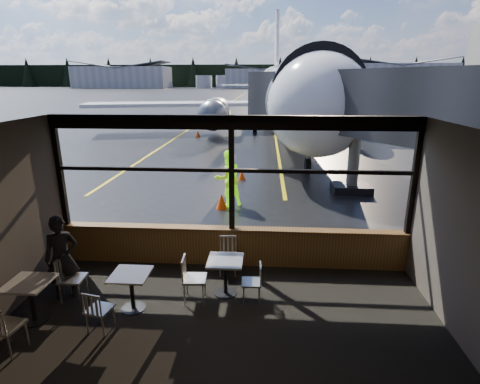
# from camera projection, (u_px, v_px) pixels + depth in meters

# --- Properties ---
(ground_plane) EXTENTS (520.00, 520.00, 0.00)m
(ground_plane) POSITION_uv_depth(u_px,v_px,m) (264.00, 92.00, 123.53)
(ground_plane) COLOR black
(ground_plane) RESTS_ON ground
(carpet_floor) EXTENTS (8.00, 6.00, 0.01)m
(carpet_floor) POSITION_uv_depth(u_px,v_px,m) (216.00, 351.00, 6.06)
(carpet_floor) COLOR black
(carpet_floor) RESTS_ON ground
(ceiling) EXTENTS (8.00, 6.00, 0.04)m
(ceiling) POSITION_uv_depth(u_px,v_px,m) (211.00, 136.00, 5.05)
(ceiling) COLOR #38332D
(ceiling) RESTS_ON ground
(window_sill) EXTENTS (8.00, 0.28, 0.90)m
(window_sill) POSITION_uv_depth(u_px,v_px,m) (232.00, 247.00, 8.80)
(window_sill) COLOR brown
(window_sill) RESTS_ON ground
(window_header) EXTENTS (8.00, 0.18, 0.30)m
(window_header) POSITION_uv_depth(u_px,v_px,m) (231.00, 122.00, 7.96)
(window_header) COLOR black
(window_header) RESTS_ON ground
(mullion_left) EXTENTS (0.12, 0.12, 2.60)m
(mullion_left) POSITION_uv_depth(u_px,v_px,m) (60.00, 172.00, 8.55)
(mullion_left) COLOR black
(mullion_left) RESTS_ON ground
(mullion_centre) EXTENTS (0.12, 0.12, 2.60)m
(mullion_centre) POSITION_uv_depth(u_px,v_px,m) (232.00, 175.00, 8.29)
(mullion_centre) COLOR black
(mullion_centre) RESTS_ON ground
(mullion_right) EXTENTS (0.12, 0.12, 2.60)m
(mullion_right) POSITION_uv_depth(u_px,v_px,m) (414.00, 178.00, 8.04)
(mullion_right) COLOR black
(mullion_right) RESTS_ON ground
(window_transom) EXTENTS (8.00, 0.10, 0.08)m
(window_transom) POSITION_uv_depth(u_px,v_px,m) (232.00, 170.00, 8.26)
(window_transom) COLOR black
(window_transom) RESTS_ON ground
(airliner) EXTENTS (33.54, 39.81, 11.87)m
(airliner) POSITION_uv_depth(u_px,v_px,m) (288.00, 56.00, 28.42)
(airliner) COLOR white
(airliner) RESTS_ON ground_plane
(jet_bridge) EXTENTS (8.79, 10.74, 4.69)m
(jet_bridge) POSITION_uv_depth(u_px,v_px,m) (346.00, 135.00, 13.27)
(jet_bridge) COLOR #2E2E31
(jet_bridge) RESTS_ON ground_plane
(cafe_table_near) EXTENTS (0.70, 0.70, 0.77)m
(cafe_table_near) POSITION_uv_depth(u_px,v_px,m) (225.00, 277.00, 7.58)
(cafe_table_near) COLOR #A7A09A
(cafe_table_near) RESTS_ON carpet_floor
(cafe_table_mid) EXTENTS (0.69, 0.69, 0.76)m
(cafe_table_mid) POSITION_uv_depth(u_px,v_px,m) (132.00, 292.00, 7.07)
(cafe_table_mid) COLOR #A6A099
(cafe_table_mid) RESTS_ON carpet_floor
(cafe_table_left) EXTENTS (0.72, 0.72, 0.79)m
(cafe_table_left) POSITION_uv_depth(u_px,v_px,m) (32.00, 302.00, 6.73)
(cafe_table_left) COLOR #A6A199
(cafe_table_left) RESTS_ON carpet_floor
(chair_near_e) EXTENTS (0.46, 0.46, 0.80)m
(chair_near_e) POSITION_uv_depth(u_px,v_px,m) (251.00, 283.00, 7.35)
(chair_near_e) COLOR #AAA599
(chair_near_e) RESTS_ON carpet_floor
(chair_near_w) EXTENTS (0.54, 0.54, 0.94)m
(chair_near_w) POSITION_uv_depth(u_px,v_px,m) (195.00, 279.00, 7.34)
(chair_near_w) COLOR beige
(chair_near_w) RESTS_ON carpet_floor
(chair_near_n) EXTENTS (0.50, 0.50, 0.86)m
(chair_near_n) POSITION_uv_depth(u_px,v_px,m) (228.00, 256.00, 8.37)
(chair_near_n) COLOR #BBB6A9
(chair_near_n) RESTS_ON carpet_floor
(chair_mid_s) EXTENTS (0.53, 0.53, 0.82)m
(chair_mid_s) POSITION_uv_depth(u_px,v_px,m) (100.00, 310.00, 6.47)
(chair_mid_s) COLOR #A9A598
(chair_mid_s) RESTS_ON carpet_floor
(chair_mid_w) EXTENTS (0.53, 0.53, 0.94)m
(chair_mid_w) POSITION_uv_depth(u_px,v_px,m) (73.00, 279.00, 7.34)
(chair_mid_w) COLOR #BBB5A9
(chair_mid_w) RESTS_ON carpet_floor
(chair_left_s) EXTENTS (0.57, 0.57, 0.92)m
(chair_left_s) POSITION_uv_depth(u_px,v_px,m) (7.00, 327.00, 5.94)
(chair_left_s) COLOR #ABA79A
(chair_left_s) RESTS_ON carpet_floor
(passenger) EXTENTS (0.74, 0.62, 1.71)m
(passenger) POSITION_uv_depth(u_px,v_px,m) (62.00, 258.00, 7.37)
(passenger) COLOR black
(passenger) RESTS_ON carpet_floor
(ground_crew) EXTENTS (1.20, 1.13, 1.96)m
(ground_crew) POSITION_uv_depth(u_px,v_px,m) (228.00, 178.00, 12.81)
(ground_crew) COLOR #BFF219
(ground_crew) RESTS_ON ground_plane
(cone_nose) EXTENTS (0.32, 0.32, 0.45)m
(cone_nose) POSITION_uv_depth(u_px,v_px,m) (242.00, 175.00, 16.35)
(cone_nose) COLOR #FB6507
(cone_nose) RESTS_ON ground_plane
(cone_wing) EXTENTS (0.37, 0.37, 0.52)m
(cone_wing) POSITION_uv_depth(u_px,v_px,m) (198.00, 134.00, 28.33)
(cone_wing) COLOR #F75607
(cone_wing) RESTS_ON ground_plane
(hangar_left) EXTENTS (45.00, 18.00, 11.00)m
(hangar_left) POSITION_uv_depth(u_px,v_px,m) (123.00, 76.00, 183.79)
(hangar_left) COLOR silver
(hangar_left) RESTS_ON ground_plane
(hangar_mid) EXTENTS (38.00, 15.00, 10.00)m
(hangar_mid) POSITION_uv_depth(u_px,v_px,m) (265.00, 77.00, 184.15)
(hangar_mid) COLOR silver
(hangar_mid) RESTS_ON ground_plane
(hangar_right) EXTENTS (50.00, 20.00, 12.00)m
(hangar_right) POSITION_uv_depth(u_px,v_px,m) (395.00, 75.00, 173.28)
(hangar_right) COLOR silver
(hangar_right) RESTS_ON ground_plane
(fuel_tank_a) EXTENTS (8.00, 8.00, 6.00)m
(fuel_tank_a) POSITION_uv_depth(u_px,v_px,m) (204.00, 82.00, 183.82)
(fuel_tank_a) COLOR silver
(fuel_tank_a) RESTS_ON ground_plane
(fuel_tank_b) EXTENTS (8.00, 8.00, 6.00)m
(fuel_tank_b) POSITION_uv_depth(u_px,v_px,m) (224.00, 82.00, 183.17)
(fuel_tank_b) COLOR silver
(fuel_tank_b) RESTS_ON ground_plane
(fuel_tank_c) EXTENTS (8.00, 8.00, 6.00)m
(fuel_tank_c) POSITION_uv_depth(u_px,v_px,m) (245.00, 82.00, 182.52)
(fuel_tank_c) COLOR silver
(fuel_tank_c) RESTS_ON ground_plane
(treeline) EXTENTS (360.00, 3.00, 12.00)m
(treeline) POSITION_uv_depth(u_px,v_px,m) (265.00, 76.00, 207.74)
(treeline) COLOR black
(treeline) RESTS_ON ground_plane
(cone_extra) EXTENTS (0.38, 0.38, 0.52)m
(cone_extra) POSITION_uv_depth(u_px,v_px,m) (222.00, 201.00, 12.69)
(cone_extra) COLOR #F92C07
(cone_extra) RESTS_ON ground_plane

